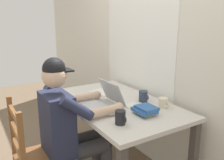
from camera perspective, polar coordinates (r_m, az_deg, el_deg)
The scene contains 12 objects.
back_wall at distance 2.42m, azimuth 10.69°, elevation 9.21°, with size 6.00×0.08×2.60m.
desk at distance 2.28m, azimuth 0.86°, elevation -7.49°, with size 1.38×0.81×0.75m.
seated_person at distance 2.02m, azimuth -10.03°, elevation -10.08°, with size 0.50×0.60×1.22m.
wooden_chair at distance 2.06m, azimuth -17.33°, elevation -17.19°, with size 0.42×0.42×0.92m.
laptop at distance 2.12m, azimuth -2.28°, elevation -4.94°, with size 0.33×0.32×0.22m.
computer_mouse at distance 1.93m, azimuth 0.28°, elevation -7.91°, with size 0.06×0.10×0.03m, color #ADAFB2.
coffee_mug_white at distance 2.13m, azimuth 12.06°, elevation -5.34°, with size 0.12×0.08×0.09m.
coffee_mug_dark at distance 1.77m, azimuth 2.03°, elevation -8.89°, with size 0.12×0.08×0.10m.
coffee_mug_spare at distance 2.25m, azimuth 7.46°, elevation -3.86°, with size 0.12×0.08×0.10m.
book_stack_main at distance 1.97m, azimuth 7.90°, elevation -7.09°, with size 0.19×0.16×0.07m.
paper_pile_near_laptop at distance 2.50m, azimuth -2.37°, elevation -2.96°, with size 0.22×0.19×0.02m, color white.
paper_pile_back_corner at distance 2.12m, azimuth 6.32°, elevation -6.34°, with size 0.23×0.16×0.01m, color silver.
Camera 1 is at (1.78, -1.14, 1.50)m, focal length 38.45 mm.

